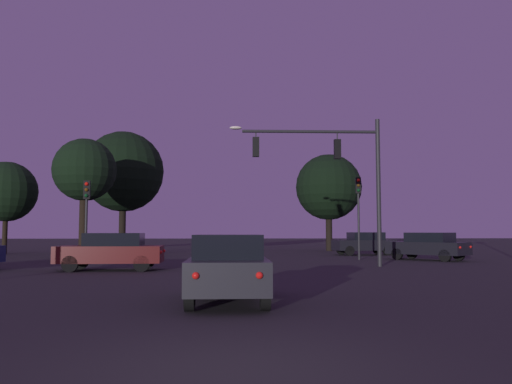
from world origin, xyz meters
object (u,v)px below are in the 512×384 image
Objects in this scene: tree_left_far at (85,171)px; tree_right_cluster at (6,192)px; traffic_light_corner_right at (86,205)px; traffic_light_corner_left at (358,202)px; tree_behind_sign at (123,172)px; car_far_lane at (428,246)px; car_parked_lot at (364,243)px; tree_center_horizon at (329,187)px; car_crossing_left at (111,251)px; traffic_signal_mast_arm at (335,164)px; car_nearside_lane at (228,267)px.

tree_right_cluster is (-7.34, 7.11, -0.72)m from tree_left_far.
traffic_light_corner_left is at bearing 12.70° from traffic_light_corner_right.
traffic_light_corner_left is at bearing -31.13° from tree_behind_sign.
car_far_lane is 20.02m from tree_left_far.
traffic_light_corner_right reaches higher than car_parked_lot.
tree_behind_sign is (-16.73, 3.01, 5.07)m from car_parked_lot.
tree_center_horizon is (-2.73, 13.90, 4.41)m from car_far_lane.
tree_center_horizon reaches higher than car_far_lane.
tree_behind_sign reaches higher than car_crossing_left.
tree_left_far is (-0.84, -7.07, -0.75)m from tree_behind_sign.
tree_behind_sign is 1.34× the size of tree_right_cluster.
traffic_light_corner_right is at bearing -167.30° from traffic_light_corner_left.
car_parked_lot is (-1.85, 6.38, -0.00)m from car_far_lane.
tree_behind_sign is 16.48m from tree_center_horizon.
car_far_lane is 1.04× the size of car_parked_lot.
car_nearside_lane is at bearing -113.25° from traffic_signal_mast_arm.
tree_center_horizon reaches higher than car_crossing_left.
tree_right_cluster is (-8.18, 0.03, -1.47)m from tree_behind_sign.
tree_left_far is (-17.57, -4.06, 4.32)m from car_parked_lot.
traffic_light_corner_right is at bearing 116.51° from car_nearside_lane.
traffic_signal_mast_arm reaches higher than traffic_light_corner_right.
traffic_light_corner_left is 14.19m from car_crossing_left.
tree_behind_sign is at bearing 153.16° from car_far_lane.
traffic_light_corner_left is 13.63m from tree_center_horizon.
tree_behind_sign is at bearing 83.23° from tree_left_far.
tree_center_horizon reaches higher than tree_right_cluster.
traffic_signal_mast_arm is at bearing -114.83° from traffic_light_corner_left.
tree_left_far reaches higher than car_nearside_lane.
traffic_signal_mast_arm is 18.90m from tree_behind_sign.
traffic_light_corner_right is at bearing -73.52° from tree_left_far.
car_nearside_lane is 0.95× the size of car_parked_lot.
traffic_light_corner_left is at bearing 29.98° from car_crossing_left.
car_nearside_lane is 31.68m from tree_center_horizon.
tree_behind_sign is at bearing 148.87° from traffic_light_corner_left.
traffic_signal_mast_arm is at bearing 9.91° from car_crossing_left.
car_crossing_left is at bearing -68.13° from tree_left_far.
tree_center_horizon is at bearing 10.53° from tree_right_cluster.
car_parked_lot is at bearing 106.14° from car_far_lane.
tree_right_cluster reaches higher than car_far_lane.
tree_behind_sign is at bearing 106.12° from car_nearside_lane.
car_crossing_left is at bearing -80.32° from tree_behind_sign.
car_nearside_lane is at bearing -124.29° from car_far_lane.
car_nearside_lane is at bearing -63.49° from traffic_light_corner_right.
car_far_lane is (6.20, 4.85, -3.87)m from traffic_signal_mast_arm.
car_parked_lot is (4.36, 11.23, -3.87)m from traffic_signal_mast_arm.
tree_behind_sign is (-2.72, 15.93, 5.07)m from car_crossing_left.
tree_right_cluster is at bearing 124.31° from car_crossing_left.
tree_left_far is at bearing -96.77° from tree_behind_sign.
tree_behind_sign reaches higher than traffic_signal_mast_arm.
tree_right_cluster is (-24.90, 3.05, 3.60)m from car_parked_lot.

